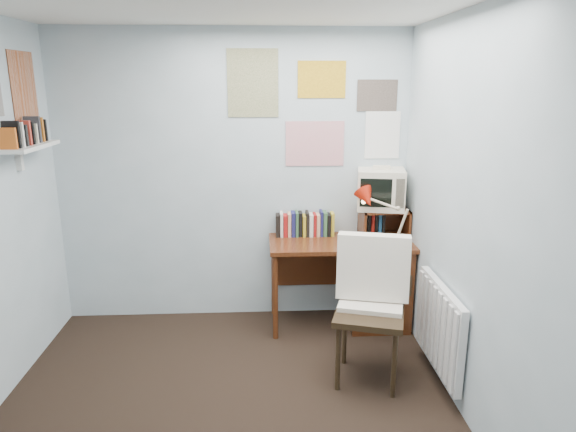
% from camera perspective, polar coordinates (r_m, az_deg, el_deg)
% --- Properties ---
extents(back_wall, '(3.00, 0.02, 2.50)m').
position_cam_1_polar(back_wall, '(4.46, -6.07, 4.11)').
color(back_wall, silver).
rests_on(back_wall, ground).
extents(right_wall, '(0.02, 3.50, 2.50)m').
position_cam_1_polar(right_wall, '(3.02, 21.77, -2.01)').
color(right_wall, silver).
rests_on(right_wall, ground).
extents(desk, '(1.20, 0.55, 0.76)m').
position_cam_1_polar(desk, '(4.53, 9.15, -6.99)').
color(desk, '#592A14').
rests_on(desk, ground).
extents(desk_chair, '(0.63, 0.61, 1.00)m').
position_cam_1_polar(desk_chair, '(3.66, 9.03, -10.81)').
color(desk_chair, black).
rests_on(desk_chair, ground).
extents(desk_lamp, '(0.31, 0.26, 0.43)m').
position_cam_1_polar(desk_lamp, '(4.20, 12.95, -0.74)').
color(desk_lamp, red).
rests_on(desk_lamp, desk).
extents(tv_riser, '(0.40, 0.30, 0.25)m').
position_cam_1_polar(tv_riser, '(4.50, 10.58, -0.72)').
color(tv_riser, '#592A14').
rests_on(tv_riser, desk).
extents(crt_tv, '(0.45, 0.42, 0.37)m').
position_cam_1_polar(crt_tv, '(4.44, 10.26, 3.19)').
color(crt_tv, beige).
rests_on(crt_tv, tv_riser).
extents(book_row, '(0.60, 0.14, 0.22)m').
position_cam_1_polar(book_row, '(4.47, 2.49, -0.79)').
color(book_row, '#592A14').
rests_on(book_row, desk).
extents(radiator, '(0.09, 0.80, 0.60)m').
position_cam_1_polar(radiator, '(3.78, 16.51, -11.74)').
color(radiator, white).
rests_on(radiator, right_wall).
extents(wall_shelf, '(0.20, 0.62, 0.24)m').
position_cam_1_polar(wall_shelf, '(4.09, -26.82, 6.91)').
color(wall_shelf, white).
rests_on(wall_shelf, left_wall).
extents(posters_back, '(1.20, 0.01, 0.90)m').
position_cam_1_polar(posters_back, '(4.40, 3.06, 11.91)').
color(posters_back, white).
rests_on(posters_back, back_wall).
extents(posters_left, '(0.01, 0.70, 0.60)m').
position_cam_1_polar(posters_left, '(4.11, -28.67, 12.07)').
color(posters_left, white).
rests_on(posters_left, left_wall).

